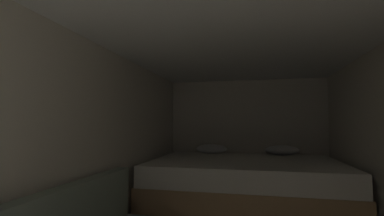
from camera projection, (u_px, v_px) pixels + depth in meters
wall_back at (246, 140)px, 4.50m from camera, size 2.61×0.05×1.97m
wall_left at (91, 153)px, 2.41m from camera, size 0.05×4.82×1.97m
ceiling_slab at (237, 30)px, 2.19m from camera, size 2.61×4.82×0.05m
bed at (245, 189)px, 3.56m from camera, size 2.39×1.72×0.93m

